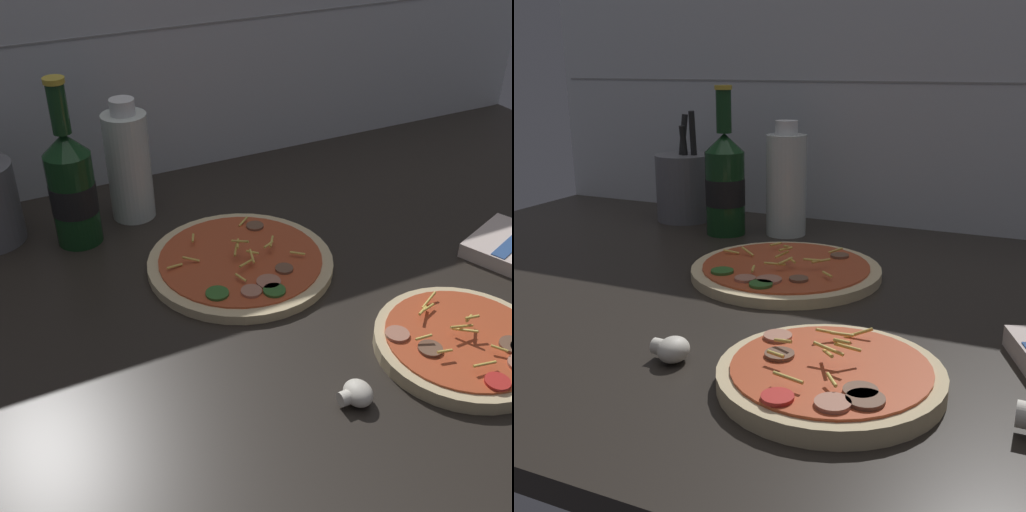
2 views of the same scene
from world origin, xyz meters
The scene contains 7 objects.
counter_slab centered at (0.00, 0.00, 1.25)cm, with size 160.00×90.00×2.50cm.
tile_backsplash centered at (0.00, 45.50, 30.00)cm, with size 160.00×1.13×60.00cm.
pizza_near centered at (8.91, -22.18, 3.62)cm, with size 22.62×22.62×5.17cm.
pizza_far centered at (-8.51, 7.86, 3.39)cm, with size 28.50×28.50×5.18cm.
beer_bottle centered at (-28.72, 26.79, 12.27)cm, with size 7.38×7.38×27.13cm.
oil_bottle centered at (-18.25, 31.01, 12.16)cm, with size 7.41×7.41×21.01cm.
mushroom_right centered at (-8.43, -23.73, 3.88)cm, with size 4.14×3.95×2.76cm.
Camera 1 is at (-42.75, -66.67, 58.11)cm, focal length 45.00 mm.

